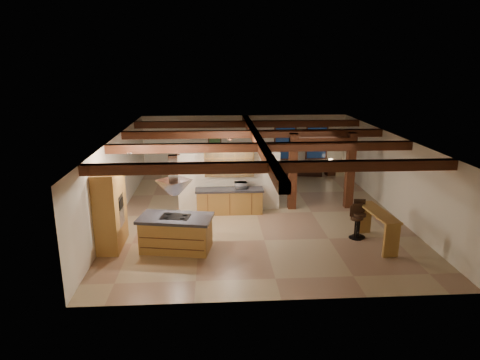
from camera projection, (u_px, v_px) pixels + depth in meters
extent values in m
plane|color=tan|center=(257.00, 213.00, 15.88)|extent=(12.00, 12.00, 0.00)
plane|color=white|center=(245.00, 144.00, 21.26)|extent=(10.00, 0.00, 10.00)
plane|color=white|center=(283.00, 244.00, 9.73)|extent=(10.00, 0.00, 10.00)
plane|color=white|center=(117.00, 178.00, 15.20)|extent=(0.00, 12.00, 12.00)
plane|color=white|center=(391.00, 173.00, 15.79)|extent=(0.00, 12.00, 12.00)
plane|color=#361A11|center=(257.00, 136.00, 15.10)|extent=(12.00, 12.00, 0.00)
cube|color=#36190D|center=(273.00, 167.00, 11.30)|extent=(10.00, 0.25, 0.28)
cube|color=#36190D|center=(261.00, 147.00, 13.89)|extent=(10.00, 0.25, 0.28)
cube|color=#36190D|center=(254.00, 134.00, 16.39)|extent=(10.00, 0.25, 0.28)
cube|color=#36190D|center=(248.00, 124.00, 18.99)|extent=(10.00, 0.25, 0.28)
cube|color=#36190D|center=(257.00, 140.00, 15.14)|extent=(0.28, 12.00, 0.28)
cube|color=#36190D|center=(293.00, 172.00, 16.06)|extent=(0.30, 0.30, 2.90)
cube|color=#36190D|center=(350.00, 171.00, 16.19)|extent=(0.30, 0.30, 2.90)
cube|color=#36190D|center=(323.00, 141.00, 15.81)|extent=(2.50, 0.28, 0.28)
cube|color=white|center=(229.00, 182.00, 16.01)|extent=(3.80, 0.18, 2.20)
cube|color=olive|center=(110.00, 209.00, 12.78)|extent=(0.64, 1.60, 2.40)
cube|color=silver|center=(121.00, 210.00, 12.82)|extent=(0.06, 0.62, 0.95)
cube|color=black|center=(121.00, 204.00, 12.76)|extent=(0.01, 0.50, 0.28)
cube|color=olive|center=(230.00, 202.00, 15.82)|extent=(2.40, 0.60, 0.86)
cube|color=black|center=(229.00, 190.00, 15.69)|extent=(2.50, 0.66, 0.08)
cube|color=olive|center=(229.00, 163.00, 15.64)|extent=(1.80, 0.34, 0.95)
cube|color=silver|center=(229.00, 164.00, 15.46)|extent=(1.74, 0.02, 0.90)
pyramid|color=silver|center=(174.00, 195.00, 12.37)|extent=(1.10, 1.10, 0.45)
cube|color=silver|center=(173.00, 168.00, 12.16)|extent=(0.26, 0.22, 0.73)
cube|color=#36190D|center=(285.00, 143.00, 21.31)|extent=(1.10, 0.05, 1.70)
cube|color=black|center=(285.00, 143.00, 21.28)|extent=(0.95, 0.02, 1.55)
cube|color=#36190D|center=(317.00, 143.00, 21.41)|extent=(1.10, 0.05, 1.70)
cube|color=black|center=(317.00, 143.00, 21.38)|extent=(0.95, 0.02, 1.55)
cube|color=#36190D|center=(215.00, 140.00, 21.05)|extent=(0.65, 0.04, 0.85)
cube|color=#285F2D|center=(215.00, 140.00, 21.02)|extent=(0.55, 0.01, 0.75)
cylinder|color=silver|center=(177.00, 155.00, 12.27)|extent=(0.16, 0.16, 0.03)
cylinder|color=silver|center=(230.00, 140.00, 14.57)|extent=(0.16, 0.16, 0.03)
cylinder|color=silver|center=(130.00, 153.00, 12.47)|extent=(0.16, 0.16, 0.03)
cube|color=olive|center=(176.00, 235.00, 12.71)|extent=(2.16, 1.35, 0.96)
cube|color=black|center=(175.00, 218.00, 12.57)|extent=(2.31, 1.51, 0.09)
cube|color=black|center=(175.00, 217.00, 12.56)|extent=(0.92, 0.70, 0.02)
imported|color=#411810|center=(258.00, 187.00, 18.05)|extent=(1.77, 1.00, 0.62)
imported|color=black|center=(303.00, 169.00, 21.21)|extent=(1.95, 1.06, 0.54)
imported|color=#BCBCC1|center=(241.00, 185.00, 15.67)|extent=(0.45, 0.32, 0.24)
cube|color=olive|center=(378.00, 212.00, 12.95)|extent=(0.68, 2.07, 0.06)
cube|color=olive|center=(391.00, 241.00, 12.23)|extent=(0.46, 0.14, 1.01)
cube|color=olive|center=(364.00, 218.00, 13.96)|extent=(0.46, 0.14, 1.01)
cube|color=#36190D|center=(330.00, 170.00, 21.17)|extent=(0.46, 0.46, 0.51)
cylinder|color=black|center=(330.00, 163.00, 21.08)|extent=(0.06, 0.06, 0.15)
cone|color=#FDD198|center=(331.00, 160.00, 21.04)|extent=(0.26, 0.26, 0.17)
cylinder|color=black|center=(358.00, 218.00, 13.44)|extent=(0.35, 0.35, 0.07)
cube|color=black|center=(357.00, 210.00, 13.54)|extent=(0.33, 0.07, 0.39)
cylinder|color=black|center=(357.00, 228.00, 13.54)|extent=(0.06, 0.06, 0.68)
cylinder|color=black|center=(356.00, 238.00, 13.62)|extent=(0.39, 0.39, 0.03)
cylinder|color=black|center=(360.00, 215.00, 13.51)|extent=(0.39, 0.39, 0.07)
cube|color=black|center=(359.00, 206.00, 13.62)|extent=(0.37, 0.09, 0.43)
cylinder|color=black|center=(359.00, 226.00, 13.62)|extent=(0.06, 0.06, 0.75)
cylinder|color=black|center=(358.00, 237.00, 13.71)|extent=(0.43, 0.43, 0.03)
cylinder|color=black|center=(356.00, 219.00, 13.50)|extent=(0.33, 0.33, 0.06)
cube|color=black|center=(355.00, 211.00, 13.59)|extent=(0.31, 0.04, 0.36)
cylinder|color=black|center=(355.00, 228.00, 13.58)|extent=(0.05, 0.05, 0.63)
cylinder|color=black|center=(354.00, 237.00, 13.67)|extent=(0.36, 0.36, 0.03)
cube|color=#36190D|center=(240.00, 188.00, 17.39)|extent=(0.48, 0.48, 0.06)
cube|color=#36190D|center=(240.00, 178.00, 17.49)|extent=(0.43, 0.11, 0.76)
cylinder|color=#36190D|center=(235.00, 195.00, 17.30)|extent=(0.05, 0.05, 0.43)
cylinder|color=#36190D|center=(243.00, 196.00, 17.27)|extent=(0.05, 0.05, 0.43)
cylinder|color=#36190D|center=(236.00, 193.00, 17.63)|extent=(0.05, 0.05, 0.43)
cylinder|color=#36190D|center=(244.00, 193.00, 17.60)|extent=(0.05, 0.05, 0.43)
cube|color=#36190D|center=(242.00, 179.00, 18.75)|extent=(0.48, 0.48, 0.06)
cube|color=#36190D|center=(242.00, 172.00, 18.44)|extent=(0.43, 0.11, 0.76)
cylinder|color=#36190D|center=(246.00, 184.00, 18.97)|extent=(0.05, 0.05, 0.43)
cylinder|color=#36190D|center=(239.00, 183.00, 18.99)|extent=(0.05, 0.05, 0.43)
cylinder|color=#36190D|center=(246.00, 186.00, 18.64)|extent=(0.05, 0.05, 0.43)
cylinder|color=#36190D|center=(238.00, 186.00, 18.66)|extent=(0.05, 0.05, 0.43)
cube|color=#36190D|center=(274.00, 189.00, 17.27)|extent=(0.48, 0.48, 0.06)
cube|color=#36190D|center=(275.00, 179.00, 17.37)|extent=(0.43, 0.11, 0.76)
cylinder|color=#36190D|center=(270.00, 196.00, 17.18)|extent=(0.05, 0.05, 0.43)
cylinder|color=#36190D|center=(279.00, 196.00, 17.16)|extent=(0.05, 0.05, 0.43)
cylinder|color=#36190D|center=(270.00, 194.00, 17.52)|extent=(0.05, 0.05, 0.43)
cylinder|color=#36190D|center=(279.00, 194.00, 17.49)|extent=(0.05, 0.05, 0.43)
cube|color=#36190D|center=(275.00, 180.00, 18.63)|extent=(0.48, 0.48, 0.06)
cube|color=#36190D|center=(275.00, 173.00, 18.33)|extent=(0.43, 0.11, 0.76)
cylinder|color=#36190D|center=(279.00, 184.00, 18.85)|extent=(0.05, 0.05, 0.43)
cylinder|color=#36190D|center=(271.00, 184.00, 18.88)|extent=(0.05, 0.05, 0.43)
cylinder|color=#36190D|center=(279.00, 186.00, 18.52)|extent=(0.05, 0.05, 0.43)
cylinder|color=#36190D|center=(271.00, 186.00, 18.55)|extent=(0.05, 0.05, 0.43)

